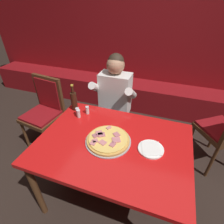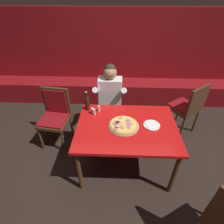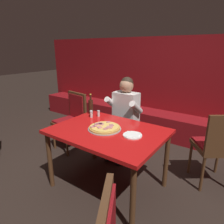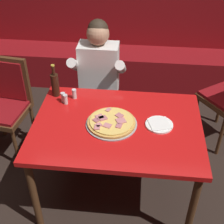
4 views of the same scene
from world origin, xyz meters
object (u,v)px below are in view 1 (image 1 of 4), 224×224
Objects in this scene: shaker_red_pepper_flakes at (78,112)px; diner_seated_blue_shirt at (113,102)px; dining_chair_by_booth at (45,108)px; plate_white_paper at (151,149)px; beer_bottle at (74,100)px; main_dining_table at (113,149)px; shaker_oregano at (79,114)px; pizza at (108,140)px; shaker_black_pepper at (87,110)px.

diner_seated_blue_shirt reaches higher than shaker_red_pepper_flakes.
plate_white_paper is at bearing -18.38° from dining_chair_by_booth.
shaker_red_pepper_flakes is at bearing -47.13° from beer_bottle.
main_dining_table is 0.33m from plate_white_paper.
beer_bottle reaches higher than plate_white_paper.
shaker_red_pepper_flakes is 0.04m from shaker_oregano.
beer_bottle is at bearing 145.83° from pizza.
plate_white_paper is at bearing -51.17° from diner_seated_blue_shirt.
pizza is 4.55× the size of shaker_red_pepper_flakes.
pizza is at bearing -172.76° from main_dining_table.
beer_bottle reaches higher than dining_chair_by_booth.
dining_chair_by_booth is at bearing 158.04° from shaker_oregano.
shaker_red_pepper_flakes and shaker_oregano have the same top height.
pizza reaches higher than plate_white_paper.
main_dining_table is 1.33× the size of dining_chair_by_booth.
dining_chair_by_booth reaches higher than pizza.
dining_chair_by_booth reaches higher than plate_white_paper.
diner_seated_blue_shirt is at bearing 14.86° from dining_chair_by_booth.
plate_white_paper is at bearing -16.38° from shaker_red_pepper_flakes.
pizza is 0.36m from plate_white_paper.
shaker_red_pepper_flakes is 1.00× the size of shaker_oregano.
shaker_red_pepper_flakes is 1.00× the size of shaker_black_pepper.
diner_seated_blue_shirt is at bearing 71.80° from shaker_black_pepper.
shaker_red_pepper_flakes is 0.74m from dining_chair_by_booth.
main_dining_table is 15.01× the size of shaker_oregano.
main_dining_table is 0.52m from shaker_oregano.
pizza is 0.47m from shaker_black_pepper.
pizza is at bearing -29.81° from shaker_oregano.
diner_seated_blue_shirt is at bearing 105.98° from pizza.
main_dining_table is at bearing -38.59° from shaker_black_pepper.
beer_bottle is (-0.56, 0.35, 0.19)m from main_dining_table.
pizza is at bearing -25.02° from dining_chair_by_booth.
dining_chair_by_booth is at bearing 156.07° from main_dining_table.
shaker_black_pepper is 0.80m from dining_chair_by_booth.
diner_seated_blue_shirt reaches higher than dining_chair_by_booth.
shaker_red_pepper_flakes is at bearing 163.62° from plate_white_paper.
plate_white_paper is 0.80m from shaker_oregano.
beer_bottle is 3.40× the size of shaker_oregano.
dining_chair_by_booth is at bearing 161.62° from plate_white_paper.
diner_seated_blue_shirt reaches higher than plate_white_paper.
main_dining_table is at bearing -26.79° from shaker_oregano.
diner_seated_blue_shirt is at bearing 109.21° from main_dining_table.
pizza is (-0.04, -0.01, 0.10)m from main_dining_table.
shaker_red_pepper_flakes is 0.09× the size of dining_chair_by_booth.
main_dining_table is at bearing -31.63° from beer_bottle.
beer_bottle is 3.40× the size of shaker_black_pepper.
diner_seated_blue_shirt is (-0.26, 0.73, 0.01)m from main_dining_table.
main_dining_table is 0.52m from shaker_black_pepper.
dining_chair_by_booth is (-0.87, -0.23, -0.14)m from diner_seated_blue_shirt.
shaker_black_pepper is at bearing 36.05° from shaker_red_pepper_flakes.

